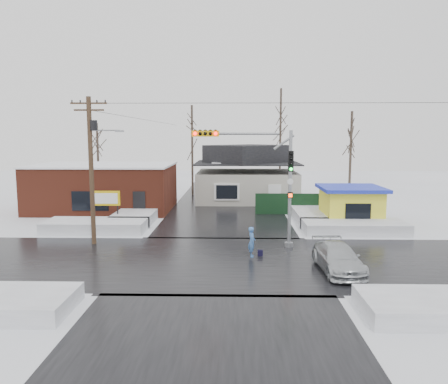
{
  "coord_description": "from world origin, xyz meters",
  "views": [
    {
      "loc": [
        0.69,
        -22.75,
        6.72
      ],
      "look_at": [
        0.03,
        5.67,
        3.0
      ],
      "focal_mm": 35.0,
      "sensor_mm": 36.0,
      "label": 1
    }
  ],
  "objects_px": {
    "marquee_sign": "(105,199)",
    "car": "(338,258)",
    "kiosk": "(351,205)",
    "utility_pole": "(92,162)",
    "traffic_signal": "(264,172)",
    "pedestrian": "(252,242)"
  },
  "relations": [
    {
      "from": "traffic_signal",
      "to": "kiosk",
      "type": "distance_m",
      "value": 10.43
    },
    {
      "from": "traffic_signal",
      "to": "car",
      "type": "xyz_separation_m",
      "value": [
        3.41,
        -4.64,
        -3.88
      ]
    },
    {
      "from": "kiosk",
      "to": "car",
      "type": "xyz_separation_m",
      "value": [
        -3.66,
        -11.67,
        -0.8
      ]
    },
    {
      "from": "traffic_signal",
      "to": "marquee_sign",
      "type": "distance_m",
      "value": 13.42
    },
    {
      "from": "utility_pole",
      "to": "marquee_sign",
      "type": "bearing_deg",
      "value": 100.13
    },
    {
      "from": "kiosk",
      "to": "traffic_signal",
      "type": "bearing_deg",
      "value": -135.16
    },
    {
      "from": "utility_pole",
      "to": "marquee_sign",
      "type": "relative_size",
      "value": 3.53
    },
    {
      "from": "kiosk",
      "to": "pedestrian",
      "type": "bearing_deg",
      "value": -130.48
    },
    {
      "from": "pedestrian",
      "to": "car",
      "type": "xyz_separation_m",
      "value": [
        4.16,
        -2.5,
        -0.18
      ]
    },
    {
      "from": "marquee_sign",
      "to": "kiosk",
      "type": "xyz_separation_m",
      "value": [
        18.5,
        0.5,
        -0.46
      ]
    },
    {
      "from": "utility_pole",
      "to": "car",
      "type": "distance_m",
      "value": 15.37
    },
    {
      "from": "marquee_sign",
      "to": "traffic_signal",
      "type": "bearing_deg",
      "value": -29.72
    },
    {
      "from": "pedestrian",
      "to": "car",
      "type": "distance_m",
      "value": 4.86
    },
    {
      "from": "traffic_signal",
      "to": "car",
      "type": "distance_m",
      "value": 6.94
    },
    {
      "from": "traffic_signal",
      "to": "kiosk",
      "type": "bearing_deg",
      "value": 44.84
    },
    {
      "from": "marquee_sign",
      "to": "car",
      "type": "distance_m",
      "value": 18.62
    },
    {
      "from": "marquee_sign",
      "to": "car",
      "type": "relative_size",
      "value": 0.56
    },
    {
      "from": "traffic_signal",
      "to": "pedestrian",
      "type": "bearing_deg",
      "value": -109.46
    },
    {
      "from": "utility_pole",
      "to": "pedestrian",
      "type": "xyz_separation_m",
      "value": [
        9.61,
        -2.67,
        -4.27
      ]
    },
    {
      "from": "utility_pole",
      "to": "marquee_sign",
      "type": "distance_m",
      "value": 6.87
    },
    {
      "from": "utility_pole",
      "to": "marquee_sign",
      "type": "xyz_separation_m",
      "value": [
        -1.07,
        5.99,
        -3.19
      ]
    },
    {
      "from": "marquee_sign",
      "to": "car",
      "type": "xyz_separation_m",
      "value": [
        14.84,
        -11.17,
        -1.26
      ]
    }
  ]
}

